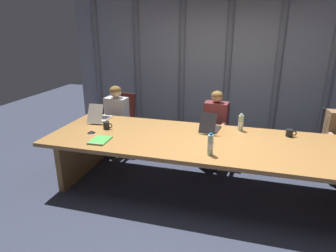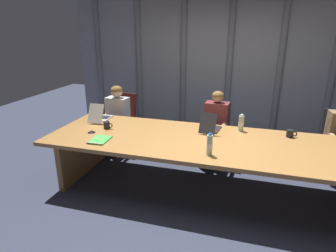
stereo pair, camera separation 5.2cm
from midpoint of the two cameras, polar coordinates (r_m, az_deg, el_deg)
The scene contains 16 objects.
ground_plane at distance 4.05m, azimuth 7.70°, elevation -12.54°, with size 12.47×12.47×0.00m, color #383D51.
conference_table at distance 3.78m, azimuth 8.09°, elevation -4.79°, with size 4.21×1.35×0.73m.
curtain_backdrop at distance 5.69m, azimuth 12.10°, elevation 13.47°, with size 6.23×0.17×3.20m.
laptop_left_end at distance 4.59m, azimuth -12.87°, elevation 1.82°, with size 0.25×0.47×0.29m.
laptop_left_mid at distance 4.06m, azimuth 8.74°, elevation -0.22°, with size 0.28×0.44×0.29m.
office_chair_left_end at distance 5.30m, azimuth -8.92°, elevation -0.37°, with size 0.60×0.61×0.98m.
office_chair_left_mid at distance 4.85m, azimuth 9.74°, elevation -2.41°, with size 0.60×0.60×0.95m.
office_chair_center at distance 5.00m, azimuth 30.32°, elevation -4.25°, with size 0.60×0.60×0.94m.
person_left_end at distance 5.08m, azimuth -10.12°, elevation 2.24°, with size 0.43×0.57×1.16m.
person_left_mid at distance 4.60m, azimuth 9.62°, elevation 0.39°, with size 0.41×0.57×1.17m.
water_bottle_primary at distance 4.13m, azimuth 14.63°, elevation 0.52°, with size 0.07×0.07×0.24m.
water_bottle_secondary at distance 3.28m, azimuth 8.68°, elevation -3.77°, with size 0.07×0.07×0.26m.
coffee_mug_near at distance 4.13m, azimuth 23.38°, elevation -1.37°, with size 0.14×0.09×0.10m.
coffee_mug_far at distance 4.19m, azimuth -11.65°, elevation 0.18°, with size 0.14×0.09×0.10m.
conference_mic_left_side at distance 4.09m, azimuth -14.56°, elevation -1.04°, with size 0.11×0.11×0.04m, color black.
spiral_notepad at distance 3.79m, azimuth -12.97°, elevation -2.70°, with size 0.23×0.31×0.03m.
Camera 2 is at (0.48, -3.42, 2.11)m, focal length 30.78 mm.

